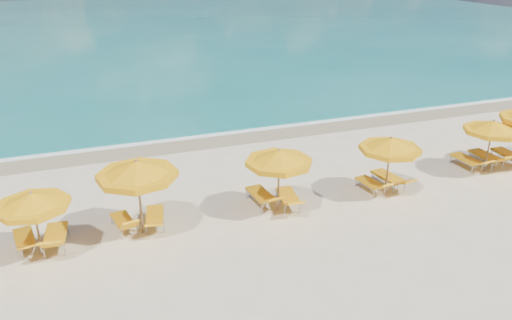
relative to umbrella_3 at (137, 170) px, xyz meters
name	(u,v)px	position (x,y,z in m)	size (l,w,h in m)	color
ground_plane	(271,207)	(4.43, 0.16, -2.15)	(120.00, 120.00, 0.00)	beige
ocean	(121,27)	(4.43, 48.16, -2.15)	(120.00, 80.00, 0.30)	#136F6B
wet_sand_band	(214,138)	(4.43, 7.56, -2.15)	(120.00, 2.60, 0.01)	tan
foam_line	(209,133)	(4.43, 8.36, -2.15)	(120.00, 1.20, 0.03)	white
whitecap_near	(76,98)	(-1.57, 17.16, -2.15)	(14.00, 0.36, 0.05)	white
whitecap_far	(253,60)	(12.43, 24.16, -2.15)	(18.00, 0.30, 0.05)	white
umbrella_2	(32,201)	(-2.97, -0.32, -0.36)	(2.36, 2.36, 2.10)	#99774C
umbrella_3	(137,170)	(0.00, 0.00, 0.00)	(2.92, 2.92, 2.53)	#99774C
umbrella_4	(279,158)	(4.58, -0.14, -0.20)	(2.68, 2.68, 2.30)	#99774C
umbrella_5	(390,145)	(8.78, -0.30, -0.24)	(2.51, 2.51, 2.24)	#99774C
umbrella_6	(493,127)	(13.71, 0.04, -0.26)	(2.45, 2.45, 2.22)	#99774C
lounger_2_left	(25,242)	(-3.44, 0.28, -1.95)	(0.82, 1.78, 0.64)	#A5A8AD
lounger_2_right	(56,240)	(-2.57, 0.03, -1.92)	(0.80, 1.93, 0.86)	#A5A8AD
lounger_3_left	(124,225)	(-0.53, 0.33, -1.95)	(0.82, 1.65, 0.78)	#A5A8AD
lounger_3_right	(155,220)	(0.45, 0.29, -1.95)	(0.88, 1.85, 0.66)	#A5A8AD
lounger_4_left	(262,199)	(4.20, 0.44, -1.93)	(0.80, 1.92, 0.80)	#A5A8AD
lounger_4_right	(288,201)	(5.04, 0.02, -1.93)	(0.88, 1.93, 0.73)	#A5A8AD
lounger_5_left	(371,187)	(8.38, 0.05, -1.96)	(0.73, 1.66, 0.71)	#A5A8AD
lounger_5_right	(389,181)	(9.26, 0.19, -1.93)	(0.87, 1.96, 0.72)	#A5A8AD
lounger_6_left	(467,163)	(13.27, 0.57, -1.94)	(0.69, 1.86, 0.74)	#A5A8AD
lounger_6_right	(487,160)	(14.24, 0.53, -1.92)	(0.68, 1.96, 0.86)	#A5A8AD
lounger_7_left	(508,158)	(15.29, 0.42, -1.92)	(0.68, 1.89, 0.83)	#A5A8AD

